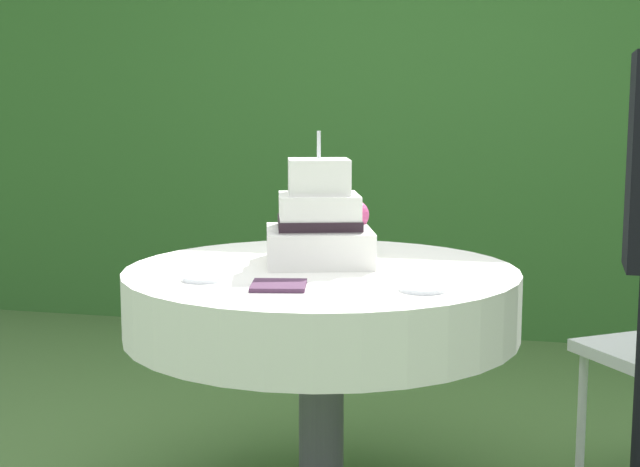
{
  "coord_description": "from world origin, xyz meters",
  "views": [
    {
      "loc": [
        0.6,
        -2.56,
        1.26
      ],
      "look_at": [
        -0.01,
        0.05,
        0.88
      ],
      "focal_mm": 49.47,
      "sensor_mm": 36.0,
      "label": 1
    }
  ],
  "objects_px": {
    "cake_table": "(321,305)",
    "wedding_cake": "(320,223)",
    "serving_plate_near": "(423,288)",
    "napkin_stack": "(279,285)",
    "serving_plate_far": "(204,278)"
  },
  "relations": [
    {
      "from": "napkin_stack",
      "to": "serving_plate_near",
      "type": "bearing_deg",
      "value": 7.48
    },
    {
      "from": "cake_table",
      "to": "serving_plate_near",
      "type": "bearing_deg",
      "value": -37.27
    },
    {
      "from": "serving_plate_near",
      "to": "napkin_stack",
      "type": "distance_m",
      "value": 0.39
    },
    {
      "from": "cake_table",
      "to": "napkin_stack",
      "type": "distance_m",
      "value": 0.34
    },
    {
      "from": "wedding_cake",
      "to": "serving_plate_far",
      "type": "bearing_deg",
      "value": -125.46
    },
    {
      "from": "cake_table",
      "to": "napkin_stack",
      "type": "bearing_deg",
      "value": -98.36
    },
    {
      "from": "serving_plate_far",
      "to": "serving_plate_near",
      "type": "bearing_deg",
      "value": 0.0
    },
    {
      "from": "wedding_cake",
      "to": "serving_plate_near",
      "type": "xyz_separation_m",
      "value": [
        0.37,
        -0.36,
        -0.12
      ]
    },
    {
      "from": "wedding_cake",
      "to": "serving_plate_far",
      "type": "height_order",
      "value": "wedding_cake"
    },
    {
      "from": "cake_table",
      "to": "serving_plate_near",
      "type": "relative_size",
      "value": 9.36
    },
    {
      "from": "serving_plate_near",
      "to": "napkin_stack",
      "type": "relative_size",
      "value": 0.87
    },
    {
      "from": "cake_table",
      "to": "wedding_cake",
      "type": "distance_m",
      "value": 0.26
    },
    {
      "from": "serving_plate_near",
      "to": "wedding_cake",
      "type": "bearing_deg",
      "value": 135.8
    },
    {
      "from": "serving_plate_near",
      "to": "serving_plate_far",
      "type": "xyz_separation_m",
      "value": [
        -0.62,
        -0.0,
        0.0
      ]
    },
    {
      "from": "cake_table",
      "to": "wedding_cake",
      "type": "xyz_separation_m",
      "value": [
        -0.03,
        0.1,
        0.24
      ]
    }
  ]
}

